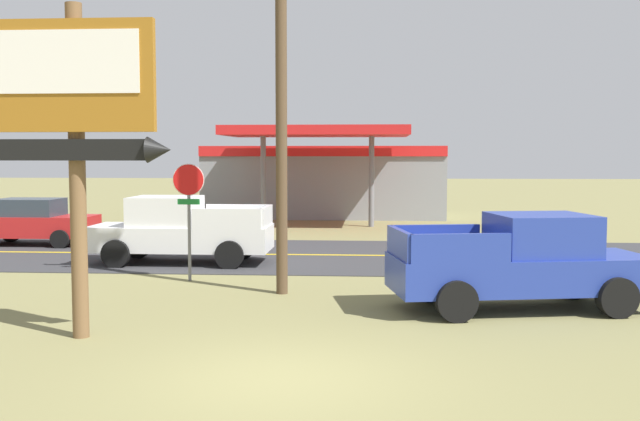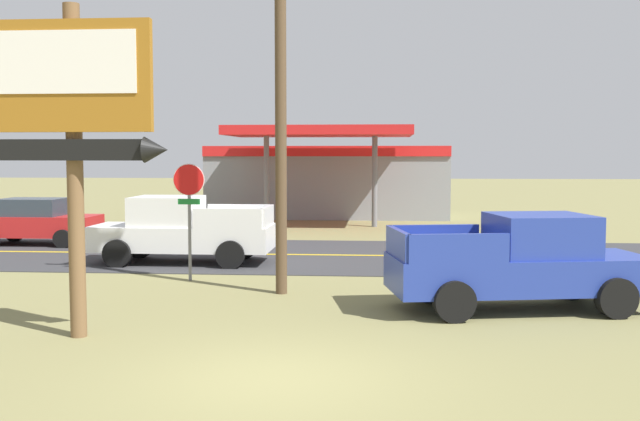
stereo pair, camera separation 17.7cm
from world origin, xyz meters
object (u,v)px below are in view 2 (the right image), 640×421
utility_pole (281,70)px  pickup_blue_parked_on_lawn (521,263)px  gas_station (329,179)px  pickup_white_on_road (180,231)px  motel_sign (75,112)px  stop_sign (189,201)px  car_red_near_lane (36,221)px

utility_pole → pickup_blue_parked_on_lawn: size_ratio=1.75×
utility_pole → pickup_blue_parked_on_lawn: bearing=-15.2°
utility_pole → gas_station: 21.97m
utility_pole → pickup_white_on_road: 7.05m
motel_sign → pickup_white_on_road: motel_sign is taller
stop_sign → pickup_white_on_road: bearing=109.4°
stop_sign → gas_station: (2.13, 20.20, -0.08)m
pickup_white_on_road → car_red_near_lane: size_ratio=1.24×
pickup_blue_parked_on_lawn → motel_sign: bearing=-159.2°
pickup_white_on_road → car_red_near_lane: 7.43m
pickup_blue_parked_on_lawn → car_red_near_lane: 17.93m
motel_sign → car_red_near_lane: (-6.91, 12.94, -3.06)m
pickup_white_on_road → stop_sign: bearing=-70.6°
pickup_white_on_road → car_red_near_lane: pickup_white_on_road is taller
utility_pole → pickup_white_on_road: size_ratio=1.84×
utility_pole → gas_station: size_ratio=0.80×
utility_pole → pickup_blue_parked_on_lawn: 6.71m
motel_sign → pickup_white_on_road: size_ratio=1.10×
stop_sign → utility_pole: size_ratio=0.31×
motel_sign → car_red_near_lane: 14.99m
pickup_white_on_road → pickup_blue_parked_on_lawn: bearing=-34.1°
pickup_blue_parked_on_lawn → gas_station: bearing=103.4°
motel_sign → pickup_blue_parked_on_lawn: (8.05, 3.06, -2.93)m
stop_sign → gas_station: 20.31m
stop_sign → pickup_white_on_road: 3.30m
stop_sign → car_red_near_lane: stop_sign is taller
utility_pole → car_red_near_lane: (-9.83, 8.49, -4.23)m
gas_station → stop_sign: bearing=-96.0°
motel_sign → pickup_blue_parked_on_lawn: 9.09m
stop_sign → pickup_blue_parked_on_lawn: stop_sign is taller
stop_sign → gas_station: gas_station is taller
stop_sign → gas_station: size_ratio=0.25×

